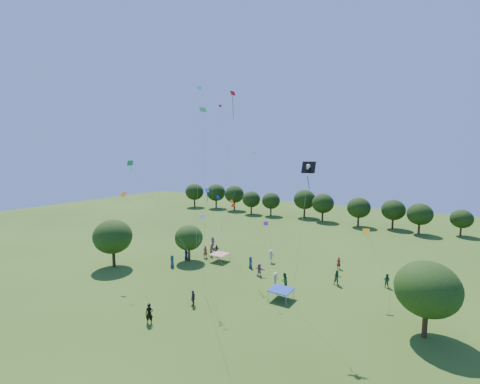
# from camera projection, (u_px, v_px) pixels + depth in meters

# --- Properties ---
(ground) EXTENTS (160.00, 160.00, 0.00)m
(ground) POSITION_uv_depth(u_px,v_px,m) (141.00, 357.00, 23.95)
(ground) COLOR #41631D
(near_tree_west) EXTENTS (5.03, 5.03, 6.41)m
(near_tree_west) POSITION_uv_depth(u_px,v_px,m) (113.00, 237.00, 42.66)
(near_tree_west) COLOR #422B19
(near_tree_west) RESTS_ON ground
(near_tree_north) EXTENTS (3.95, 3.95, 5.14)m
(near_tree_north) POSITION_uv_depth(u_px,v_px,m) (189.00, 238.00, 45.13)
(near_tree_north) COLOR #422B19
(near_tree_north) RESTS_ON ground
(near_tree_east) EXTENTS (5.04, 5.04, 6.41)m
(near_tree_east) POSITION_uv_depth(u_px,v_px,m) (427.00, 289.00, 26.07)
(near_tree_east) COLOR #422B19
(near_tree_east) RESTS_ON ground
(treeline) EXTENTS (88.01, 8.77, 6.77)m
(treeline) POSITION_uv_depth(u_px,v_px,m) (332.00, 204.00, 71.08)
(treeline) COLOR #422B19
(treeline) RESTS_ON ground
(tent_red_stripe) EXTENTS (2.20, 2.20, 1.10)m
(tent_red_stripe) POSITION_uv_depth(u_px,v_px,m) (219.00, 254.00, 45.15)
(tent_red_stripe) COLOR red
(tent_red_stripe) RESTS_ON ground
(tent_blue) EXTENTS (2.20, 2.20, 1.10)m
(tent_blue) POSITION_uv_depth(u_px,v_px,m) (281.00, 290.00, 33.27)
(tent_blue) COLOR #193AA5
(tent_blue) RESTS_ON ground
(man_in_black) EXTENTS (0.83, 0.76, 1.86)m
(man_in_black) POSITION_uv_depth(u_px,v_px,m) (149.00, 314.00, 28.48)
(man_in_black) COLOR black
(man_in_black) RESTS_ON ground
(crowd_person_0) EXTENTS (0.83, 0.85, 1.57)m
(crowd_person_0) POSITION_uv_depth(u_px,v_px,m) (250.00, 262.00, 42.50)
(crowd_person_0) COLOR navy
(crowd_person_0) RESTS_ON ground
(crowd_person_1) EXTENTS (0.69, 0.69, 1.59)m
(crowd_person_1) POSITION_uv_depth(u_px,v_px,m) (339.00, 263.00, 42.19)
(crowd_person_1) COLOR maroon
(crowd_person_1) RESTS_ON ground
(crowd_person_2) EXTENTS (0.59, 0.95, 1.82)m
(crowd_person_2) POSITION_uv_depth(u_px,v_px,m) (284.00, 281.00, 35.93)
(crowd_person_2) COLOR #235234
(crowd_person_2) RESTS_ON ground
(crowd_person_3) EXTENTS (1.14, 1.28, 1.83)m
(crowd_person_3) POSITION_uv_depth(u_px,v_px,m) (271.00, 256.00, 44.69)
(crowd_person_3) COLOR beige
(crowd_person_3) RESTS_ON ground
(crowd_person_4) EXTENTS (0.73, 1.03, 1.61)m
(crowd_person_4) POSITION_uv_depth(u_px,v_px,m) (193.00, 298.00, 31.86)
(crowd_person_4) COLOR #433835
(crowd_person_4) RESTS_ON ground
(crowd_person_5) EXTENTS (1.54, 0.70, 1.59)m
(crowd_person_5) POSITION_uv_depth(u_px,v_px,m) (259.00, 270.00, 39.74)
(crowd_person_5) COLOR #925576
(crowd_person_5) RESTS_ON ground
(crowd_person_6) EXTENTS (0.90, 0.82, 1.63)m
(crowd_person_6) POSITION_uv_depth(u_px,v_px,m) (172.00, 261.00, 42.92)
(crowd_person_6) COLOR navy
(crowd_person_6) RESTS_ON ground
(crowd_person_7) EXTENTS (0.61, 0.76, 1.78)m
(crowd_person_7) POSITION_uv_depth(u_px,v_px,m) (211.00, 251.00, 47.32)
(crowd_person_7) COLOR maroon
(crowd_person_7) RESTS_ON ground
(crowd_person_8) EXTENTS (0.86, 0.59, 1.60)m
(crowd_person_8) POSITION_uv_depth(u_px,v_px,m) (387.00, 280.00, 36.35)
(crowd_person_8) COLOR #22512F
(crowd_person_8) RESTS_ON ground
(crowd_person_9) EXTENTS (0.66, 1.15, 1.66)m
(crowd_person_9) POSITION_uv_depth(u_px,v_px,m) (276.00, 279.00, 36.61)
(crowd_person_9) COLOR beige
(crowd_person_9) RESTS_ON ground
(crowd_person_10) EXTENTS (1.04, 1.01, 1.70)m
(crowd_person_10) POSITION_uv_depth(u_px,v_px,m) (216.00, 250.00, 47.60)
(crowd_person_10) COLOR #3B322F
(crowd_person_10) RESTS_ON ground
(crowd_person_11) EXTENTS (1.41, 1.84, 1.89)m
(crowd_person_11) POSITION_uv_depth(u_px,v_px,m) (213.00, 243.00, 51.28)
(crowd_person_11) COLOR #995987
(crowd_person_11) RESTS_ON ground
(crowd_person_12) EXTENTS (0.76, 0.90, 1.61)m
(crowd_person_12) POSITION_uv_depth(u_px,v_px,m) (186.00, 254.00, 45.86)
(crowd_person_12) COLOR #1A214D
(crowd_person_12) RESTS_ON ground
(crowd_person_13) EXTENTS (0.75, 0.79, 1.79)m
(crowd_person_13) POSITION_uv_depth(u_px,v_px,m) (205.00, 252.00, 46.72)
(crowd_person_13) COLOR maroon
(crowd_person_13) RESTS_ON ground
(crowd_person_14) EXTENTS (1.00, 0.89, 1.79)m
(crowd_person_14) POSITION_uv_depth(u_px,v_px,m) (337.00, 278.00, 36.92)
(crowd_person_14) COLOR #24542C
(crowd_person_14) RESTS_ON ground
(pirate_kite) EXTENTS (2.63, 2.44, 13.11)m
(pirate_kite) POSITION_uv_depth(u_px,v_px,m) (308.00, 170.00, 27.56)
(pirate_kite) COLOR black
(red_high_kite) EXTENTS (3.17, 8.18, 22.29)m
(red_high_kite) POSITION_uv_depth(u_px,v_px,m) (230.00, 124.00, 42.54)
(red_high_kite) COLOR red
(small_kite_0) EXTENTS (1.98, 1.49, 21.28)m
(small_kite_0) POSITION_uv_depth(u_px,v_px,m) (216.00, 152.00, 49.66)
(small_kite_0) COLOR red
(small_kite_1) EXTENTS (4.12, 8.23, 9.24)m
(small_kite_1) POSITION_uv_depth(u_px,v_px,m) (136.00, 206.00, 39.22)
(small_kite_1) COLOR orange
(small_kite_2) EXTENTS (2.08, 4.53, 6.09)m
(small_kite_2) POSITION_uv_depth(u_px,v_px,m) (369.00, 237.00, 33.34)
(small_kite_2) COLOR #F9B116
(small_kite_3) EXTENTS (2.86, 3.44, 17.92)m
(small_kite_3) POSITION_uv_depth(u_px,v_px,m) (203.00, 157.00, 29.98)
(small_kite_3) COLOR #188436
(small_kite_4) EXTENTS (0.90, 0.54, 10.25)m
(small_kite_4) POSITION_uv_depth(u_px,v_px,m) (206.00, 209.00, 33.28)
(small_kite_4) COLOR blue
(small_kite_5) EXTENTS (0.96, 0.78, 6.72)m
(small_kite_5) POSITION_uv_depth(u_px,v_px,m) (265.00, 233.00, 33.85)
(small_kite_5) COLOR purple
(small_kite_6) EXTENTS (1.05, 0.70, 5.84)m
(small_kite_6) POSITION_uv_depth(u_px,v_px,m) (202.00, 221.00, 42.07)
(small_kite_6) COLOR white
(small_kite_7) EXTENTS (3.05, 2.45, 21.55)m
(small_kite_7) POSITION_uv_depth(u_px,v_px,m) (198.00, 143.00, 38.67)
(small_kite_7) COLOR #0CA1BB
(small_kite_8) EXTENTS (2.20, 2.55, 7.07)m
(small_kite_8) POSITION_uv_depth(u_px,v_px,m) (228.00, 209.00, 46.95)
(small_kite_8) COLOR #E5580D
(small_kite_9) EXTENTS (3.88, 0.42, 6.86)m
(small_kite_9) POSITION_uv_depth(u_px,v_px,m) (229.00, 214.00, 45.09)
(small_kite_9) COLOR red
(small_kite_10) EXTENTS (6.28, 3.48, 14.10)m
(small_kite_10) POSITION_uv_depth(u_px,v_px,m) (239.00, 184.00, 49.42)
(small_kite_10) COLOR #CEF315
(small_kite_11) EXTENTS (4.37, 6.66, 13.00)m
(small_kite_11) POSITION_uv_depth(u_px,v_px,m) (142.00, 181.00, 38.49)
(small_kite_11) COLOR green
(small_kite_12) EXTENTS (2.15, 0.54, 7.41)m
(small_kite_12) POSITION_uv_depth(u_px,v_px,m) (217.00, 205.00, 49.61)
(small_kite_12) COLOR #1335BF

